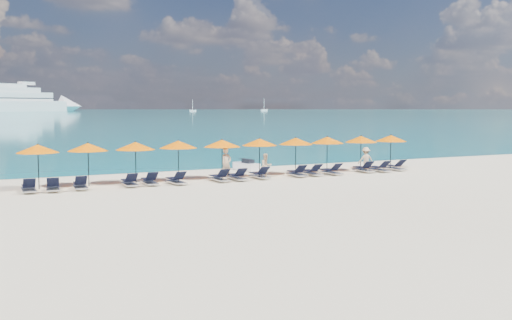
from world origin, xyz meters
name	(u,v)px	position (x,y,z in m)	size (l,w,h in m)	color
ground	(282,189)	(0.00, 0.00, 0.00)	(1400.00, 1400.00, 0.00)	beige
cruise_ship	(19,101)	(16.86, 533.74, 9.20)	(125.29, 66.19, 35.34)	white
sailboat_near	(193,110)	(160.75, 472.11, 1.13)	(6.00, 2.00, 11.01)	white
sailboat_far	(264,110)	(244.11, 492.88, 1.28)	(6.78, 2.26, 12.43)	white
jetski	(247,166)	(1.89, 8.34, 0.30)	(1.14, 2.16, 0.73)	white
beachgoer_a	(226,164)	(-1.10, 4.54, 0.90)	(0.66, 0.43, 1.81)	#D0AC85
beachgoer_b	(266,166)	(1.16, 4.09, 0.72)	(0.70, 0.40, 1.43)	#D0AC85
beachgoer_c	(366,160)	(8.30, 4.34, 0.78)	(1.01, 0.47, 1.56)	#D0AC85
umbrella_0	(38,149)	(-10.93, 5.19, 2.02)	(2.10, 2.10, 2.28)	black
umbrella_1	(88,147)	(-8.49, 5.31, 2.02)	(2.10, 2.10, 2.28)	black
umbrella_2	(135,146)	(-6.09, 5.09, 2.02)	(2.10, 2.10, 2.28)	black
umbrella_3	(178,144)	(-3.66, 5.28, 2.02)	(2.10, 2.10, 2.28)	black
umbrella_4	(222,143)	(-1.14, 5.09, 2.02)	(2.10, 2.10, 2.28)	black
umbrella_5	(259,142)	(1.30, 5.23, 2.02)	(2.10, 2.10, 2.28)	black
umbrella_6	(296,141)	(3.70, 5.15, 2.02)	(2.10, 2.10, 2.28)	black
umbrella_7	(327,140)	(6.02, 5.26, 2.02)	(2.10, 2.10, 2.28)	black
umbrella_8	(361,139)	(8.54, 5.20, 2.02)	(2.10, 2.10, 2.28)	black
umbrella_9	(391,138)	(10.92, 5.18, 2.02)	(2.10, 2.10, 2.28)	black
lounger_0	(29,188)	(-11.48, 4.15, 0.24)	(0.63, 1.70, 0.66)	silver
lounger_1	(53,187)	(-10.39, 4.07, 0.24)	(0.77, 1.75, 0.66)	silver
lounger_2	(80,185)	(-9.11, 4.12, 0.24)	(0.72, 1.73, 0.66)	silver
lounger_3	(129,182)	(-6.66, 4.15, 0.24)	(0.62, 1.70, 0.66)	silver
lounger_4	(150,181)	(-5.59, 4.21, 0.24)	(0.65, 1.71, 0.66)	silver
lounger_5	(176,180)	(-4.27, 3.86, 0.24)	(0.77, 1.75, 0.66)	silver
lounger_6	(219,177)	(-1.79, 3.92, 0.24)	(0.72, 1.74, 0.66)	silver
lounger_7	(237,176)	(-0.72, 3.95, 0.24)	(0.67, 1.72, 0.66)	silver
lounger_8	(259,175)	(0.74, 4.11, 0.24)	(0.65, 1.71, 0.66)	silver
lounger_9	(297,173)	(3.13, 4.01, 0.24)	(0.72, 1.73, 0.66)	silver
lounger_10	(312,172)	(4.16, 4.03, 0.24)	(0.63, 1.70, 0.66)	silver
lounger_11	(331,171)	(5.46, 3.94, 0.24)	(0.73, 1.74, 0.66)	silver
lounger_12	(363,169)	(8.03, 4.21, 0.24)	(0.72, 1.73, 0.66)	silver
lounger_13	(379,168)	(9.06, 3.93, 0.24)	(0.65, 1.71, 0.66)	silver
lounger_14	(395,167)	(10.45, 4.15, 0.24)	(0.70, 1.73, 0.66)	silver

